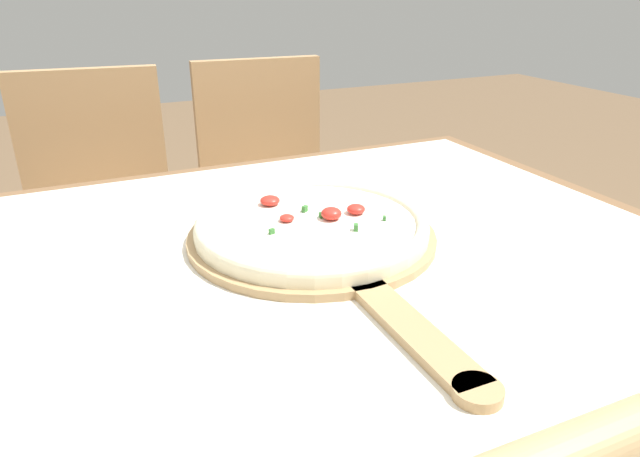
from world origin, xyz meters
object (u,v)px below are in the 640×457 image
pizza_peel (319,242)px  chair_right (269,190)px  pizza (312,224)px  chair_left (102,216)px

pizza_peel → chair_right: chair_right is taller
pizza → chair_right: (0.22, 0.82, -0.25)m
pizza_peel → chair_right: (0.22, 0.85, -0.23)m
chair_left → chair_right: 0.48m
chair_left → chair_right: (0.48, 0.00, 0.00)m
pizza → chair_left: (-0.26, 0.82, -0.25)m
chair_left → chair_right: bearing=5.8°
pizza_peel → chair_left: (-0.26, 0.85, -0.23)m
pizza → chair_left: bearing=107.6°
chair_left → pizza_peel: bearing=-67.1°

